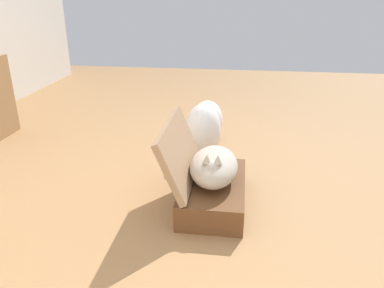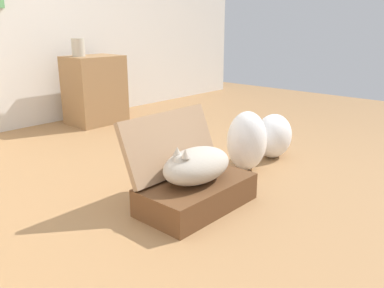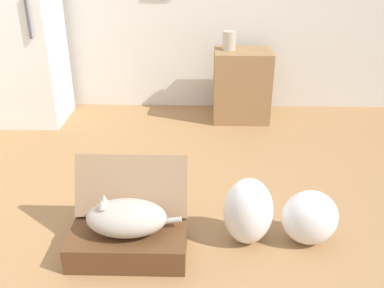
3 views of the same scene
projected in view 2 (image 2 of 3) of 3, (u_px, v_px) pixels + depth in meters
name	position (u px, v px, depth m)	size (l,w,h in m)	color
ground_plane	(188.00, 189.00, 2.43)	(7.68, 7.68, 0.00)	#9E7247
suitcase_base	(197.00, 194.00, 2.17)	(0.65, 0.36, 0.15)	brown
suitcase_lid	(171.00, 144.00, 2.23)	(0.65, 0.36, 0.04)	#9B7756
cat	(196.00, 165.00, 2.12)	(0.52, 0.27, 0.22)	#B2A899
plastic_bag_white	(247.00, 141.00, 2.70)	(0.29, 0.27, 0.41)	white
plastic_bag_clear	(273.00, 136.00, 2.97)	(0.32, 0.26, 0.33)	white
side_table	(95.00, 90.00, 3.96)	(0.53, 0.40, 0.67)	olive
vase_tall	(78.00, 47.00, 3.77)	(0.12, 0.12, 0.17)	#B7AD99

